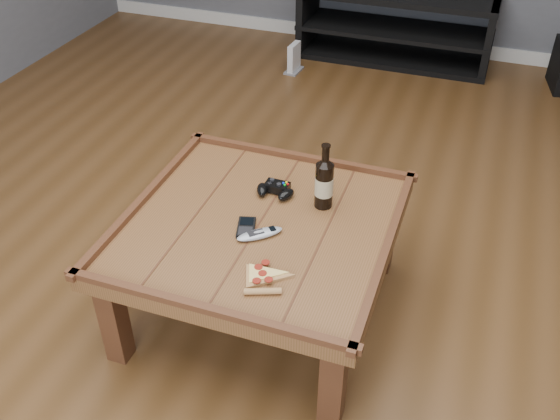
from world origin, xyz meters
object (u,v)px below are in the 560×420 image
(coffee_table, at_px, (260,235))
(game_console, at_px, (294,59))
(game_controller, at_px, (275,190))
(pizza_slice, at_px, (263,277))
(beer_bottle, at_px, (324,182))
(smartphone, at_px, (246,228))
(remote_control, at_px, (260,234))
(media_console, at_px, (395,27))

(coffee_table, relative_size, game_console, 4.93)
(game_controller, distance_m, pizza_slice, 0.50)
(game_controller, bearing_deg, game_console, 107.63)
(coffee_table, bearing_deg, game_controller, 92.13)
(beer_bottle, bearing_deg, coffee_table, -135.76)
(beer_bottle, xyz_separation_m, pizza_slice, (-0.07, -0.47, -0.10))
(beer_bottle, bearing_deg, smartphone, -133.52)
(game_controller, xyz_separation_m, remote_control, (0.04, -0.27, -0.01))
(remote_control, height_order, game_console, remote_control)
(remote_control, bearing_deg, coffee_table, 161.18)
(pizza_slice, bearing_deg, smartphone, 102.22)
(game_controller, bearing_deg, remote_control, -80.91)
(beer_bottle, distance_m, game_controller, 0.22)
(media_console, xyz_separation_m, game_console, (-0.62, -0.46, -0.15))
(pizza_slice, xyz_separation_m, game_console, (-0.74, 2.58, -0.36))
(coffee_table, distance_m, smartphone, 0.09)
(coffee_table, distance_m, game_console, 2.39)
(pizza_slice, height_order, smartphone, pizza_slice)
(media_console, xyz_separation_m, remote_control, (0.03, -2.82, 0.22))
(smartphone, bearing_deg, game_controller, 68.19)
(beer_bottle, relative_size, game_console, 1.31)
(beer_bottle, distance_m, game_console, 2.30)
(game_console, bearing_deg, media_console, 41.08)
(beer_bottle, relative_size, game_controller, 1.59)
(beer_bottle, distance_m, smartphone, 0.35)
(game_controller, xyz_separation_m, smartphone, (-0.03, -0.25, -0.01))
(game_controller, bearing_deg, beer_bottle, -1.24)
(remote_control, bearing_deg, game_console, 154.49)
(media_console, relative_size, game_controller, 8.10)
(game_controller, relative_size, pizza_slice, 0.68)
(smartphone, relative_size, game_console, 0.63)
(media_console, distance_m, smartphone, 2.81)
(pizza_slice, xyz_separation_m, smartphone, (-0.15, 0.23, -0.00))
(coffee_table, relative_size, smartphone, 7.83)
(media_console, distance_m, remote_control, 2.83)
(coffee_table, bearing_deg, smartphone, -123.42)
(beer_bottle, distance_m, pizza_slice, 0.49)
(pizza_slice, bearing_deg, game_console, 84.86)
(beer_bottle, bearing_deg, game_controller, 177.53)
(media_console, bearing_deg, game_controller, -90.17)
(game_console, bearing_deg, pizza_slice, -69.06)
(game_controller, height_order, game_console, game_controller)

